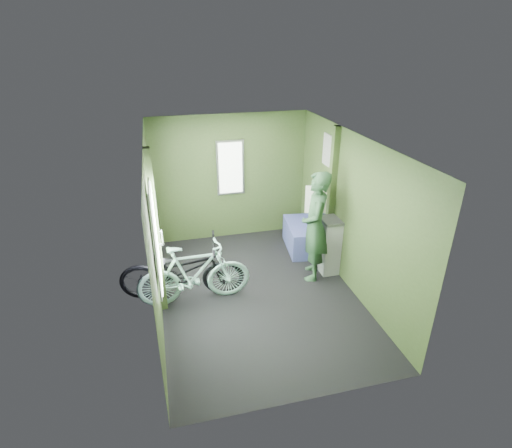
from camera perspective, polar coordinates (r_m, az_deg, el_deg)
The scene contains 6 objects.
room at distance 5.39m, azimuth -0.23°, elevation 2.92°, with size 4.00×4.02×2.31m.
bicycle_black at distance 6.07m, azimuth -10.25°, elevation -10.24°, with size 0.62×1.77×0.93m, color black.
bicycle_mint at distance 5.94m, azimuth -8.52°, elevation -10.99°, with size 0.45×1.60×0.96m, color #82B8A9.
passenger at distance 6.12m, azimuth 8.45°, elevation -0.35°, with size 0.60×0.76×1.73m.
waste_box at distance 6.47m, azimuth 10.34°, elevation -3.03°, with size 0.27×0.38×0.92m, color gray.
bench_seat at distance 7.17m, azimuth 6.83°, elevation -1.33°, with size 0.64×1.00×1.00m.
Camera 1 is at (-1.23, -4.80, 3.49)m, focal length 28.00 mm.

